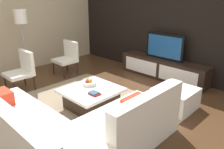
% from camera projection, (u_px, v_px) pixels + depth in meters
% --- Properties ---
extents(ground_plane, '(14.00, 14.00, 0.00)m').
position_uv_depth(ground_plane, '(91.00, 111.00, 4.25)').
color(ground_plane, '#4C301C').
extents(feature_wall_back, '(6.40, 0.12, 2.80)m').
position_uv_depth(feature_wall_back, '(173.00, 21.00, 5.58)').
color(feature_wall_back, black).
rests_on(feature_wall_back, ground).
extents(side_wall_left, '(0.12, 5.20, 2.80)m').
position_uv_depth(side_wall_left, '(16.00, 19.00, 6.00)').
color(side_wall_left, '#C6B28E').
rests_on(side_wall_left, ground).
extents(area_rug, '(3.02, 2.49, 0.01)m').
position_uv_depth(area_rug, '(88.00, 109.00, 4.31)').
color(area_rug, gray).
rests_on(area_rug, ground).
extents(media_console, '(2.32, 0.47, 0.50)m').
position_uv_depth(media_console, '(163.00, 69.00, 5.77)').
color(media_console, black).
rests_on(media_console, ground).
extents(television, '(1.02, 0.06, 0.63)m').
position_uv_depth(television, '(165.00, 47.00, 5.57)').
color(television, black).
rests_on(television, media_console).
extents(sectional_couch, '(2.53, 2.28, 0.84)m').
position_uv_depth(sectional_couch, '(65.00, 128.00, 3.19)').
color(sectional_couch, white).
rests_on(sectional_couch, ground).
extents(coffee_table, '(0.93, 1.00, 0.38)m').
position_uv_depth(coffee_table, '(92.00, 98.00, 4.31)').
color(coffee_table, black).
rests_on(coffee_table, ground).
extents(accent_chair_near, '(0.54, 0.53, 0.87)m').
position_uv_depth(accent_chair_near, '(22.00, 69.00, 5.02)').
color(accent_chair_near, black).
rests_on(accent_chair_near, ground).
extents(floor_lamp, '(0.30, 0.30, 1.69)m').
position_uv_depth(floor_lamp, '(21.00, 21.00, 5.43)').
color(floor_lamp, '#A5A5AA').
rests_on(floor_lamp, ground).
extents(ottoman, '(0.70, 0.70, 0.40)m').
position_uv_depth(ottoman, '(175.00, 98.00, 4.29)').
color(ottoman, white).
rests_on(ottoman, ground).
extents(fruit_bowl, '(0.28, 0.28, 0.13)m').
position_uv_depth(fruit_bowl, '(89.00, 83.00, 4.41)').
color(fruit_bowl, silver).
rests_on(fruit_bowl, coffee_table).
extents(accent_chair_far, '(0.54, 0.51, 0.87)m').
position_uv_depth(accent_chair_far, '(68.00, 56.00, 6.01)').
color(accent_chair_far, black).
rests_on(accent_chair_far, ground).
extents(book_stack, '(0.20, 0.16, 0.04)m').
position_uv_depth(book_stack, '(94.00, 93.00, 4.02)').
color(book_stack, maroon).
rests_on(book_stack, coffee_table).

